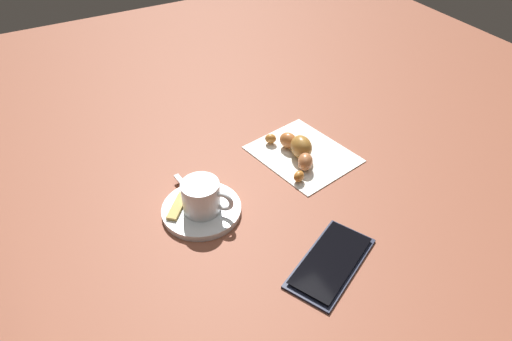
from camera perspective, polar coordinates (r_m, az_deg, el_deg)
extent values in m
plane|color=brown|center=(0.80, -1.01, -1.77)|extent=(1.80, 1.80, 0.00)
cylinder|color=silver|center=(0.75, -6.82, -4.89)|extent=(0.13, 0.13, 0.01)
cylinder|color=silver|center=(0.72, -6.89, -3.26)|extent=(0.06, 0.06, 0.05)
cylinder|color=#42290E|center=(0.72, -6.90, -3.14)|extent=(0.05, 0.05, 0.00)
torus|color=silver|center=(0.71, -4.19, -3.89)|extent=(0.03, 0.03, 0.04)
cube|color=silver|center=(0.77, -8.39, -2.56)|extent=(0.02, 0.10, 0.00)
ellipsoid|color=silver|center=(0.73, -6.14, -5.26)|extent=(0.02, 0.03, 0.01)
cube|color=tan|center=(0.75, -9.76, -4.43)|extent=(0.05, 0.06, 0.01)
cube|color=white|center=(0.86, 5.88, 2.11)|extent=(0.18, 0.21, 0.00)
ellipsoid|color=#B16827|center=(0.80, 5.39, -0.71)|extent=(0.03, 0.02, 0.02)
ellipsoid|color=#AB673C|center=(0.82, 6.18, 1.12)|extent=(0.04, 0.04, 0.03)
ellipsoid|color=#A16E2F|center=(0.84, 5.68, 2.95)|extent=(0.04, 0.05, 0.04)
ellipsoid|color=#B26531|center=(0.87, 4.07, 3.78)|extent=(0.04, 0.04, 0.03)
ellipsoid|color=#B6712F|center=(0.88, 1.84, 4.01)|extent=(0.03, 0.03, 0.02)
cube|color=#1C2034|center=(0.68, 9.33, -11.23)|extent=(0.17, 0.13, 0.01)
cube|color=black|center=(0.68, 9.37, -10.97)|extent=(0.15, 0.12, 0.00)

